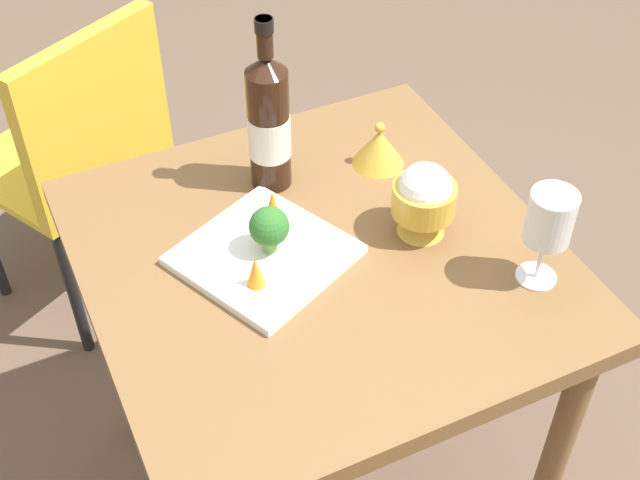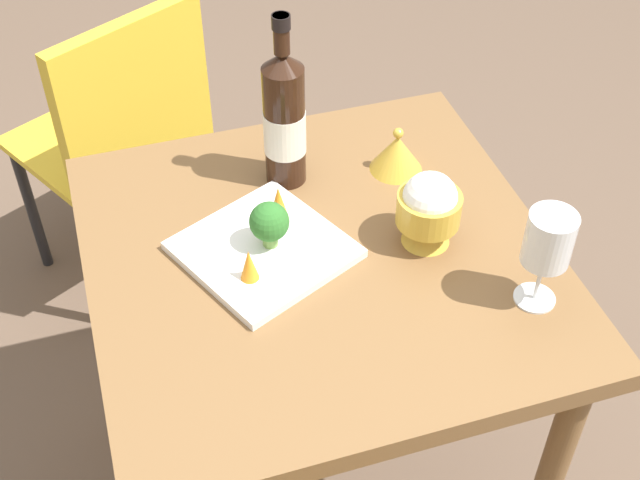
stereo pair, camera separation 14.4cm
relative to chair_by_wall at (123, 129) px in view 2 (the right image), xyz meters
name	(u,v)px [view 2 (the right image)]	position (x,y,z in m)	size (l,w,h in m)	color
dining_table	(320,294)	(-0.77, -0.26, 0.12)	(0.78, 0.78, 0.75)	brown
chair_by_wall	(123,129)	(0.00, 0.00, 0.00)	(0.54, 0.54, 0.85)	gold
wine_bottle	(283,119)	(-0.56, -0.26, 0.35)	(0.08, 0.08, 0.34)	black
wine_glass	(549,241)	(-0.98, -0.56, 0.35)	(0.08, 0.08, 0.18)	white
rice_bowl	(429,208)	(-0.80, -0.45, 0.29)	(0.11, 0.11, 0.14)	gold
rice_bowl_lid	(397,153)	(-0.59, -0.47, 0.26)	(0.10, 0.10, 0.09)	gold
serving_plate	(264,250)	(-0.74, -0.17, 0.23)	(0.33, 0.33, 0.02)	white
broccoli_floret	(269,223)	(-0.74, -0.18, 0.28)	(0.07, 0.07, 0.09)	#729E4C
carrot_garnish_left	(249,265)	(-0.81, -0.13, 0.26)	(0.03, 0.03, 0.06)	orange
carrot_garnish_right	(279,202)	(-0.68, -0.22, 0.27)	(0.03, 0.03, 0.07)	orange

